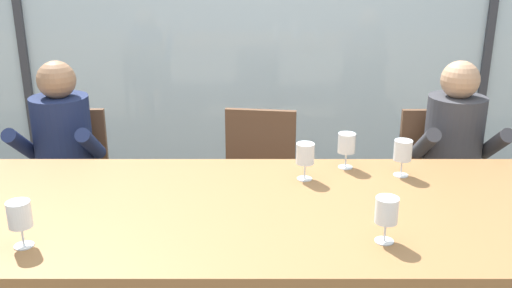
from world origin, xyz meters
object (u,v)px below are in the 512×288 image
Objects in this scene: chair_near_curtain at (71,174)px; wine_glass_spare_empty at (388,212)px; wine_glass_near_bucket at (306,155)px; dining_table at (256,219)px; person_navy_polo at (61,155)px; chair_center at (439,175)px; wine_glass_center_pour at (21,216)px; wine_glass_by_right_taster at (348,145)px; wine_glass_by_left_taster at (404,151)px; chair_left_of_center at (259,174)px; person_charcoal_jacket at (457,155)px.

wine_glass_spare_empty is (1.56, -1.26, 0.37)m from chair_near_curtain.
wine_glass_spare_empty is at bearing -67.54° from wine_glass_near_bucket.
dining_table is 1.36m from person_navy_polo.
wine_glass_center_pour is at bearing -146.06° from chair_center.
wine_glass_by_right_taster is 1.00× the size of wine_glass_spare_empty.
wine_glass_center_pour and wine_glass_by_right_taster have the same top height.
wine_glass_near_bucket and wine_glass_by_right_taster have the same top height.
chair_center is at bearing 38.53° from wine_glass_near_bucket.
wine_glass_by_left_taster and wine_glass_spare_empty have the same top height.
wine_glass_by_left_taster is 1.65m from wine_glass_center_pour.
wine_glass_by_right_taster is at bearing -21.78° from chair_near_curtain.
wine_glass_center_pour reaches higher than chair_left_of_center.
chair_left_of_center and chair_center have the same top height.
dining_table is at bearing -154.19° from wine_glass_by_left_taster.
person_navy_polo reaches higher than wine_glass_near_bucket.
chair_center is at bearing 7.85° from chair_left_of_center.
wine_glass_center_pour is (0.26, -1.30, 0.37)m from chair_near_curtain.
person_charcoal_jacket is (1.10, -0.13, 0.17)m from chair_left_of_center.
wine_glass_by_right_taster reaches higher than chair_left_of_center.
dining_table is 0.64m from wine_glass_by_right_taster.
dining_table is 3.10× the size of chair_left_of_center.
chair_left_of_center is at bearing 174.09° from person_charcoal_jacket.
wine_glass_by_left_taster is 0.67m from wine_glass_spare_empty.
wine_glass_by_right_taster is (0.21, 0.15, 0.00)m from wine_glass_near_bucket.
dining_table is at bearing -128.59° from wine_glass_near_bucket.
chair_left_of_center is at bearing 88.95° from dining_table.
person_navy_polo is at bearing -176.76° from chair_center.
dining_table is 0.41m from wine_glass_near_bucket.
chair_left_of_center is 5.00× the size of wine_glass_near_bucket.
dining_table is 15.51× the size of wine_glass_spare_empty.
chair_left_of_center is at bearing 179.66° from chair_center.
chair_left_of_center is 0.77m from wine_glass_by_right_taster.
chair_left_of_center is 1.12m from person_charcoal_jacket.
wine_glass_near_bucket reaches higher than chair_center.
chair_near_curtain and chair_center have the same top height.
chair_near_curtain is 0.73× the size of person_navy_polo.
wine_glass_center_pour is (-0.83, -0.34, 0.18)m from dining_table.
wine_glass_near_bucket reaches higher than dining_table.
wine_glass_spare_empty is (1.55, -1.13, 0.20)m from person_navy_polo.
wine_glass_near_bucket is 1.00× the size of wine_glass_by_right_taster.
wine_glass_spare_empty reaches higher than dining_table.
person_charcoal_jacket reaches higher than chair_left_of_center.
chair_center is (1.05, -0.00, 0.00)m from chair_left_of_center.
person_navy_polo is at bearing 144.10° from wine_glass_spare_empty.
person_navy_polo is 6.84× the size of wine_glass_by_left_taster.
wine_glass_by_right_taster is at bearing 44.60° from dining_table.
wine_glass_by_left_taster is at bearing -130.19° from person_charcoal_jacket.
wine_glass_near_bucket is at bearing -64.60° from chair_left_of_center.
chair_left_of_center is 5.00× the size of wine_glass_by_left_taster.
person_charcoal_jacket reaches higher than dining_table.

